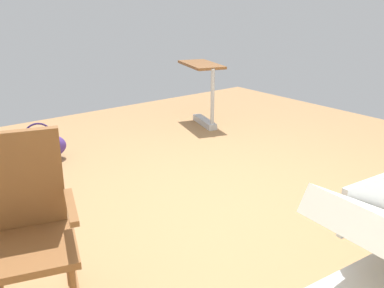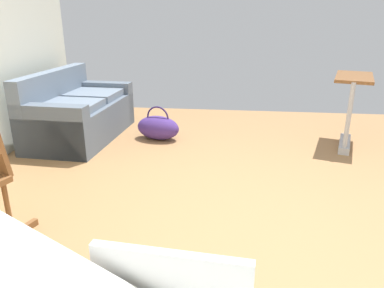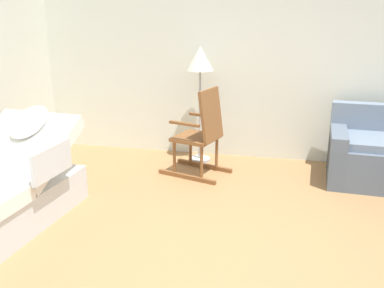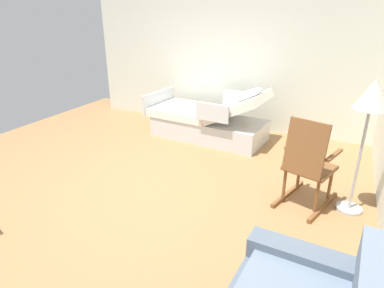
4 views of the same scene
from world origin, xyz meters
name	(u,v)px [view 1 (image 1 of 4)]	position (x,y,z in m)	size (l,w,h in m)	color
ground_plane	(227,194)	(0.00, 0.00, 0.00)	(6.96, 6.96, 0.00)	#9E7247
rocking_chair	(27,234)	(-0.45, 1.85, 0.50)	(0.87, 0.68, 1.05)	brown
overbed_table	(203,86)	(1.89, -1.26, 0.53)	(0.88, 0.61, 0.84)	#B2B5BA
duffel_bag	(40,147)	(1.87, 1.04, 0.15)	(0.45, 0.62, 0.43)	#472D7A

